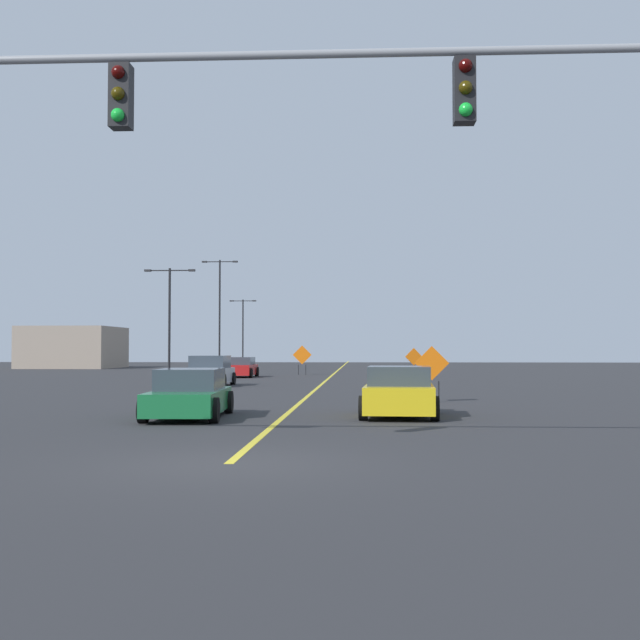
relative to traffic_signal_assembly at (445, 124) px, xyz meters
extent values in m
plane|color=#2D2D30|center=(-3.47, 0.01, -5.43)|extent=(201.99, 201.99, 0.00)
cube|color=yellow|center=(-3.47, 56.12, -5.43)|extent=(0.16, 112.21, 0.01)
cylinder|color=gray|center=(-2.48, 0.01, 1.17)|extent=(16.71, 0.14, 0.14)
cube|color=black|center=(0.31, 0.01, 0.53)|extent=(0.34, 0.32, 1.05)
sphere|color=#3A0503|center=(0.31, -0.16, 0.88)|extent=(0.22, 0.22, 0.22)
sphere|color=#3C3106|center=(0.31, -0.16, 0.53)|extent=(0.22, 0.22, 0.22)
sphere|color=green|center=(0.31, -0.16, 0.18)|extent=(0.22, 0.22, 0.22)
cube|color=black|center=(-5.26, 0.01, 0.53)|extent=(0.34, 0.32, 1.05)
sphere|color=#3A0503|center=(-5.26, -0.16, 0.88)|extent=(0.22, 0.22, 0.22)
sphere|color=#3C3106|center=(-5.26, -0.16, 0.53)|extent=(0.22, 0.22, 0.22)
sphere|color=green|center=(-5.26, -0.16, 0.18)|extent=(0.22, 0.22, 0.22)
cylinder|color=black|center=(-14.20, 40.21, -1.80)|extent=(0.16, 0.16, 7.26)
cylinder|color=black|center=(-14.95, 40.21, 1.68)|extent=(1.49, 0.08, 0.08)
cube|color=#262628|center=(-15.70, 40.21, 1.68)|extent=(0.44, 0.24, 0.14)
cylinder|color=black|center=(-13.46, 40.21, 1.68)|extent=(1.49, 0.08, 0.08)
cube|color=#262628|center=(-12.71, 40.21, 1.68)|extent=(0.44, 0.24, 0.14)
cylinder|color=black|center=(-13.89, 57.30, -0.58)|extent=(0.16, 0.16, 9.72)
cylinder|color=black|center=(-14.57, 57.30, 4.13)|extent=(1.37, 0.08, 0.08)
cube|color=#262628|center=(-15.26, 57.30, 4.13)|extent=(0.44, 0.24, 0.14)
cylinder|color=black|center=(-13.20, 57.30, 4.13)|extent=(1.37, 0.08, 0.08)
cube|color=#262628|center=(-12.52, 57.30, 4.13)|extent=(0.44, 0.24, 0.14)
cylinder|color=black|center=(-14.95, 78.18, -1.68)|extent=(0.16, 0.16, 7.51)
cylinder|color=black|center=(-15.60, 78.18, 1.93)|extent=(1.30, 0.08, 0.08)
cube|color=#262628|center=(-16.25, 78.18, 1.93)|extent=(0.44, 0.24, 0.14)
cylinder|color=black|center=(-14.29, 78.18, 1.93)|extent=(1.30, 0.08, 0.08)
cube|color=#262628|center=(-13.64, 78.18, 1.93)|extent=(0.44, 0.24, 0.14)
cube|color=orange|center=(1.08, 15.33, -4.08)|extent=(1.20, 0.04, 1.20)
cylinder|color=black|center=(0.85, 15.33, -5.07)|extent=(0.05, 0.05, 0.73)
cylinder|color=black|center=(1.31, 15.33, -5.07)|extent=(0.05, 0.05, 0.73)
cube|color=orange|center=(-5.65, 44.76, -4.00)|extent=(1.36, 0.06, 1.36)
cylinder|color=black|center=(-5.92, 44.76, -5.07)|extent=(0.05, 0.05, 0.73)
cylinder|color=black|center=(-5.39, 44.76, -5.07)|extent=(0.05, 0.05, 0.73)
cube|color=orange|center=(2.05, 40.41, -4.09)|extent=(1.14, 0.27, 1.16)
cylinder|color=black|center=(1.83, 40.36, -5.06)|extent=(0.05, 0.05, 0.75)
cylinder|color=black|center=(2.27, 40.46, -5.06)|extent=(0.05, 0.05, 0.75)
cube|color=gold|center=(-0.33, 9.29, -4.92)|extent=(2.03, 3.96, 0.70)
cube|color=#333D47|center=(-0.34, 9.10, -4.32)|extent=(1.75, 2.04, 0.51)
cylinder|color=black|center=(0.66, 10.59, -5.11)|extent=(0.25, 0.65, 0.64)
cylinder|color=black|center=(-1.17, 10.69, -5.11)|extent=(0.25, 0.65, 0.64)
cylinder|color=black|center=(0.52, 7.89, -5.11)|extent=(0.25, 0.65, 0.64)
cylinder|color=black|center=(-1.31, 7.99, -5.11)|extent=(0.25, 0.65, 0.64)
cube|color=#B7BABF|center=(-9.00, 27.18, -4.91)|extent=(1.97, 3.93, 0.73)
cube|color=#333D47|center=(-8.99, 27.37, -4.23)|extent=(1.76, 2.21, 0.63)
cylinder|color=black|center=(-9.98, 25.82, -5.11)|extent=(0.23, 0.64, 0.64)
cylinder|color=black|center=(-8.05, 25.80, -5.11)|extent=(0.23, 0.64, 0.64)
cylinder|color=black|center=(-9.94, 28.56, -5.11)|extent=(0.23, 0.64, 0.64)
cylinder|color=black|center=(-8.02, 28.53, -5.11)|extent=(0.23, 0.64, 0.64)
cube|color=red|center=(-9.38, 39.79, -4.94)|extent=(1.88, 4.07, 0.66)
cube|color=#333D47|center=(-9.38, 40.00, -4.36)|extent=(1.67, 2.25, 0.50)
cylinder|color=black|center=(-10.31, 38.39, -5.11)|extent=(0.23, 0.64, 0.64)
cylinder|color=black|center=(-8.48, 38.37, -5.11)|extent=(0.23, 0.64, 0.64)
cylinder|color=black|center=(-10.28, 41.22, -5.11)|extent=(0.23, 0.64, 0.64)
cylinder|color=black|center=(-8.45, 41.20, -5.11)|extent=(0.23, 0.64, 0.64)
cube|color=#196B38|center=(-5.96, 8.53, -4.98)|extent=(1.98, 4.51, 0.58)
cube|color=#333D47|center=(-5.97, 8.75, -4.41)|extent=(1.70, 2.48, 0.57)
cylinder|color=black|center=(-6.76, 6.94, -5.11)|extent=(0.25, 0.65, 0.64)
cylinder|color=black|center=(-5.00, 7.02, -5.11)|extent=(0.25, 0.65, 0.64)
cylinder|color=black|center=(-6.92, 10.03, -5.11)|extent=(0.25, 0.65, 0.64)
cylinder|color=black|center=(-5.16, 10.12, -5.11)|extent=(0.25, 0.65, 0.64)
cube|color=gray|center=(-29.75, 64.88, -3.41)|extent=(8.48, 8.86, 4.04)
camera|label=1|loc=(-1.33, -12.78, -3.60)|focal=45.14mm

